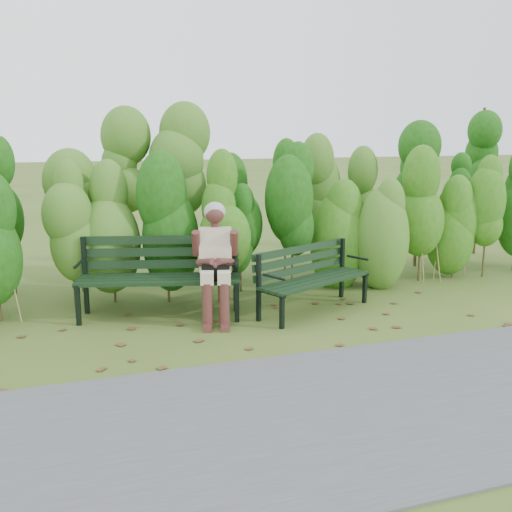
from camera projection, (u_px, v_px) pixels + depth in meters
name	position (u px, v px, depth m)	size (l,w,h in m)	color
ground	(266.00, 326.00, 6.83)	(80.00, 80.00, 0.00)	#415A1D
footpath	(359.00, 409.00, 4.79)	(60.00, 2.50, 0.01)	#474749
hedge_band	(221.00, 199.00, 8.29)	(11.04, 1.67, 2.42)	#47381E
leaf_litter	(294.00, 327.00, 6.80)	(5.79, 2.26, 0.01)	brown
bench_left	(160.00, 270.00, 7.13)	(1.99, 1.09, 0.95)	black
bench_right	(310.00, 273.00, 7.35)	(1.67, 1.12, 0.80)	black
seated_woman	(215.00, 255.00, 6.94)	(0.58, 0.85, 1.38)	beige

